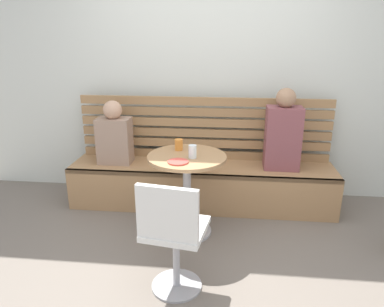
% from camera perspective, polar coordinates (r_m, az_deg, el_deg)
% --- Properties ---
extents(ground, '(8.00, 8.00, 0.00)m').
position_cam_1_polar(ground, '(2.82, -0.62, -19.06)').
color(ground, '#70665B').
extents(back_wall, '(5.20, 0.10, 2.90)m').
position_cam_1_polar(back_wall, '(3.88, 2.20, 14.51)').
color(back_wall, silver).
rests_on(back_wall, ground).
extents(booth_bench, '(2.70, 0.52, 0.44)m').
position_cam_1_polar(booth_bench, '(3.74, 1.50, -5.10)').
color(booth_bench, '#A87C51').
rests_on(booth_bench, ground).
extents(booth_backrest, '(2.65, 0.04, 0.67)m').
position_cam_1_polar(booth_backrest, '(3.79, 1.86, 4.10)').
color(booth_backrest, '#9A7249').
rests_on(booth_backrest, booth_bench).
extents(cafe_table, '(0.68, 0.68, 0.74)m').
position_cam_1_polar(cafe_table, '(3.11, -0.81, -4.18)').
color(cafe_table, '#ADADB2').
rests_on(cafe_table, ground).
extents(white_chair, '(0.46, 0.46, 0.85)m').
position_cam_1_polar(white_chair, '(2.42, -3.07, -12.78)').
color(white_chair, '#ADADB2').
rests_on(white_chair, ground).
extents(person_adult, '(0.34, 0.22, 0.81)m').
position_cam_1_polar(person_adult, '(3.59, 14.39, 3.15)').
color(person_adult, brown).
rests_on(person_adult, booth_bench).
extents(person_child_left, '(0.34, 0.22, 0.66)m').
position_cam_1_polar(person_child_left, '(3.75, -12.33, 2.78)').
color(person_child_left, '#9E7F6B').
rests_on(person_child_left, booth_bench).
extents(cup_tumbler_orange, '(0.07, 0.07, 0.10)m').
position_cam_1_polar(cup_tumbler_orange, '(3.17, -2.14, 1.43)').
color(cup_tumbler_orange, orange).
rests_on(cup_tumbler_orange, cafe_table).
extents(cup_water_clear, '(0.07, 0.07, 0.11)m').
position_cam_1_polar(cup_water_clear, '(2.96, 0.09, 0.32)').
color(cup_water_clear, white).
rests_on(cup_water_clear, cafe_table).
extents(plate_small, '(0.17, 0.17, 0.01)m').
position_cam_1_polar(plate_small, '(2.87, -2.25, -1.34)').
color(plate_small, '#DB4C42').
rests_on(plate_small, cafe_table).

